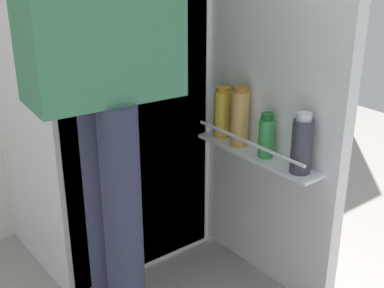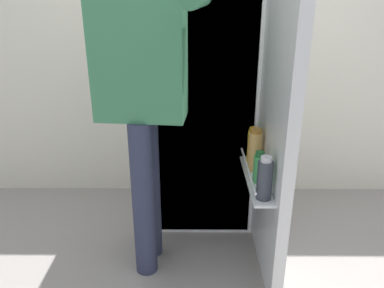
% 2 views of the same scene
% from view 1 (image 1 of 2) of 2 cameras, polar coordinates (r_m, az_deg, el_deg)
% --- Properties ---
extents(refrigerator, '(0.74, 1.26, 1.65)m').
position_cam_1_polar(refrigerator, '(2.14, -8.78, 8.38)').
color(refrigerator, white).
rests_on(refrigerator, ground_plane).
extents(person, '(0.57, 0.80, 1.76)m').
position_cam_1_polar(person, '(1.50, -9.66, 12.03)').
color(person, '#2D334C').
rests_on(person, ground_plane).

